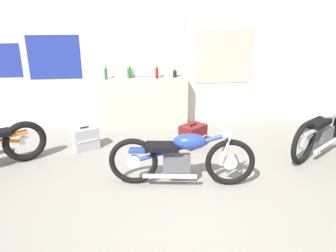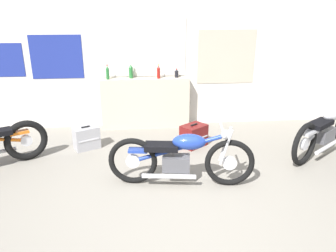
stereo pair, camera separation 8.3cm
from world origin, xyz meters
name	(u,v)px [view 1 (the left image)]	position (x,y,z in m)	size (l,w,h in m)	color
ground_plane	(182,218)	(0.00, 0.00, 0.00)	(24.00, 24.00, 0.00)	gray
wall_back	(157,59)	(-0.01, 3.44, 1.41)	(10.00, 0.07, 2.80)	silver
sill_counter	(144,103)	(-0.32, 3.26, 0.52)	(1.80, 0.28, 1.05)	#B7AD99
bottle_leftmost	(106,73)	(-1.05, 3.22, 1.18)	(0.06, 0.06, 0.29)	#23662D
bottle_left_center	(129,72)	(-0.59, 3.29, 1.18)	(0.08, 0.08, 0.30)	#23662D
bottle_center	(157,72)	(-0.04, 3.22, 1.17)	(0.07, 0.07, 0.28)	maroon
bottle_right_center	(175,74)	(0.33, 3.28, 1.13)	(0.08, 0.08, 0.18)	black
motorcycle_blue	(182,157)	(0.11, 0.81, 0.43)	(2.05, 0.64, 0.89)	black
motorcycle_silver	(325,127)	(2.77, 1.70, 0.43)	(1.87, 1.39, 0.90)	black
hard_case_silver	(85,139)	(-1.40, 2.22, 0.20)	(0.50, 0.43, 0.42)	#9E9EA3
hard_case_darkred	(193,135)	(0.52, 2.16, 0.20)	(0.54, 0.52, 0.42)	maroon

